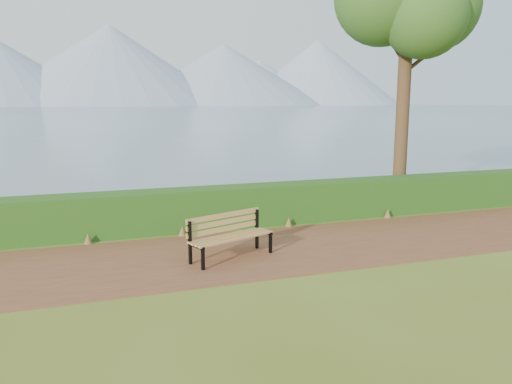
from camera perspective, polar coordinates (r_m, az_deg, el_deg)
name	(u,v)px	position (r m, az deg, el deg)	size (l,w,h in m)	color
ground	(255,256)	(10.22, -0.10, -7.36)	(140.00, 140.00, 0.00)	#55621C
path	(250,252)	(10.49, -0.64, -6.87)	(40.00, 3.40, 0.01)	brown
hedge	(221,207)	(12.50, -3.98, -1.74)	(32.00, 0.85, 1.00)	#1A4814
water	(88,108)	(269.25, -18.61, 9.10)	(700.00, 510.00, 0.00)	#495E76
mountains	(71,69)	(416.04, -20.38, 13.05)	(585.00, 190.00, 70.00)	#8193AC
bench	(229,233)	(10.02, -3.12, -4.68)	(1.85, 1.11, 0.90)	black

